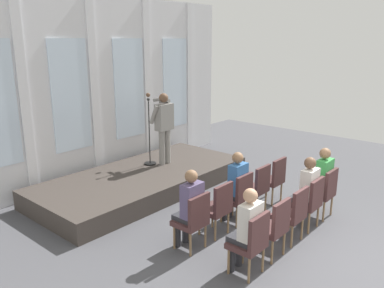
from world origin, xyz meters
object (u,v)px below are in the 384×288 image
(chair_r0_c3, at_px, (257,186))
(chair_r1_c1, at_px, (274,225))
(speaker, at_px, (164,123))
(chair_r0_c4, at_px, (274,177))
(audience_r0_c0, at_px, (190,205))
(audience_r1_c4, at_px, (321,179))
(audience_r1_c0, at_px, (247,227))
(chair_r1_c4, at_px, (324,190))
(chair_r1_c3, at_px, (310,200))
(audience_r1_c3, at_px, (306,189))
(mic_stand, at_px, (150,150))
(chair_r1_c2, at_px, (293,212))
(chair_r1_c0, at_px, (251,240))
(chair_r0_c1, at_px, (218,206))
(chair_r0_c2, at_px, (239,195))
(chair_r0_c0, at_px, (194,218))
(audience_r0_c2, at_px, (235,184))

(chair_r0_c3, height_order, chair_r1_c1, same)
(speaker, xyz_separation_m, chair_r0_c4, (0.48, -2.62, -0.82))
(audience_r0_c0, relative_size, audience_r1_c4, 0.99)
(audience_r1_c0, height_order, chair_r1_c4, audience_r1_c0)
(chair_r1_c3, bearing_deg, audience_r1_c3, 90.00)
(mic_stand, height_order, chair_r1_c2, mic_stand)
(speaker, bearing_deg, chair_r1_c0, -118.54)
(chair_r0_c3, bearing_deg, chair_r0_c1, 180.00)
(chair_r1_c3, relative_size, audience_r1_c4, 0.71)
(audience_r1_c3, bearing_deg, speaker, 87.73)
(chair_r0_c3, distance_m, chair_r1_c2, 1.22)
(speaker, relative_size, chair_r0_c2, 1.76)
(chair_r1_c3, bearing_deg, chair_r0_c4, 59.57)
(chair_r0_c4, relative_size, chair_r1_c3, 1.00)
(chair_r0_c0, bearing_deg, audience_r1_c3, -27.60)
(chair_r1_c2, bearing_deg, chair_r0_c1, 120.43)
(audience_r0_c0, relative_size, chair_r0_c1, 1.40)
(chair_r0_c1, bearing_deg, chair_r1_c2, -59.57)
(speaker, xyz_separation_m, chair_r0_c3, (-0.14, -2.62, -0.82))
(chair_r1_c3, bearing_deg, chair_r1_c1, 180.00)
(audience_r0_c0, bearing_deg, mic_stand, 57.73)
(chair_r0_c0, bearing_deg, chair_r0_c2, 0.00)
(audience_r0_c2, xyz_separation_m, chair_r0_c4, (1.24, -0.08, -0.20))
(audience_r0_c0, relative_size, chair_r0_c4, 1.40)
(audience_r1_c3, bearing_deg, mic_stand, 91.79)
(mic_stand, xyz_separation_m, chair_r1_c4, (0.74, -3.88, -0.20))
(chair_r0_c0, height_order, chair_r1_c2, same)
(chair_r0_c1, bearing_deg, chair_r1_c1, -90.00)
(speaker, distance_m, audience_r1_c4, 3.67)
(chair_r0_c1, relative_size, chair_r0_c3, 1.00)
(chair_r1_c0, height_order, audience_r1_c4, audience_r1_c4)
(chair_r0_c0, bearing_deg, audience_r1_c0, -90.00)
(mic_stand, bearing_deg, chair_r1_c4, -79.25)
(chair_r1_c1, bearing_deg, audience_r0_c0, 118.60)
(chair_r1_c1, bearing_deg, audience_r0_c2, 61.40)
(chair_r0_c4, bearing_deg, audience_r0_c2, 176.24)
(speaker, bearing_deg, chair_r1_c3, -92.22)
(audience_r1_c0, bearing_deg, chair_r1_c3, -2.57)
(chair_r0_c0, bearing_deg, speaker, 52.68)
(mic_stand, height_order, chair_r1_c3, mic_stand)
(chair_r0_c3, bearing_deg, chair_r0_c0, 180.00)
(mic_stand, bearing_deg, chair_r0_c0, -121.52)
(speaker, relative_size, chair_r1_c3, 1.76)
(chair_r1_c1, xyz_separation_m, audience_r1_c3, (1.24, 0.08, 0.19))
(speaker, height_order, chair_r0_c4, speaker)
(speaker, xyz_separation_m, chair_r0_c0, (-2.00, -2.62, -0.82))
(mic_stand, height_order, audience_r1_c4, mic_stand)
(chair_r1_c3, distance_m, chair_r1_c4, 0.62)
(chair_r0_c1, bearing_deg, audience_r0_c0, 172.48)
(chair_r1_c0, bearing_deg, speaker, 61.46)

